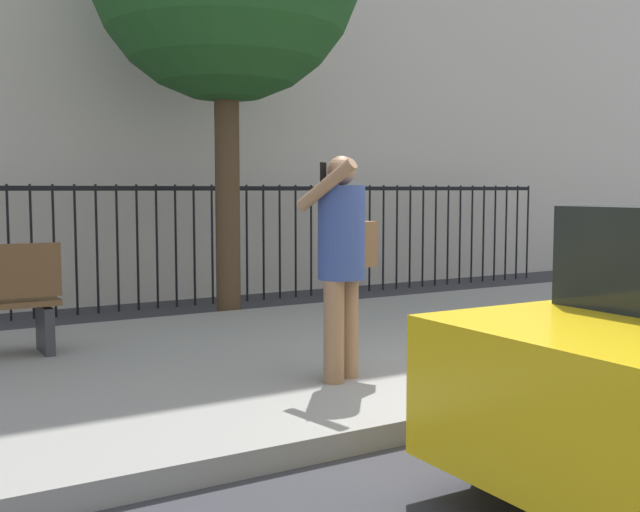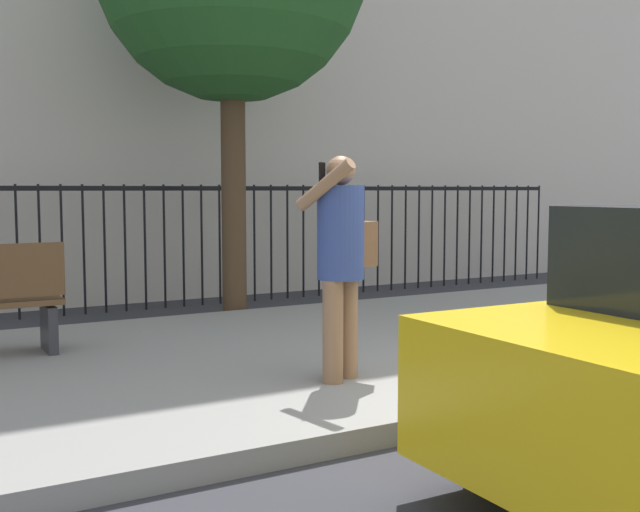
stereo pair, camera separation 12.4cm
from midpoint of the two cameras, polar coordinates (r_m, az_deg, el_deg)
ground_plane at (r=5.50m, az=16.54°, el=-11.48°), size 60.00×60.00×0.00m
sidewalk at (r=7.12m, az=3.58°, el=-6.87°), size 28.00×4.40×0.15m
iron_fence at (r=10.28m, az=-7.80°, el=2.06°), size 12.03×0.04×1.60m
pedestrian_on_phone at (r=5.54m, az=2.34°, el=0.37°), size 0.72×0.57×1.63m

